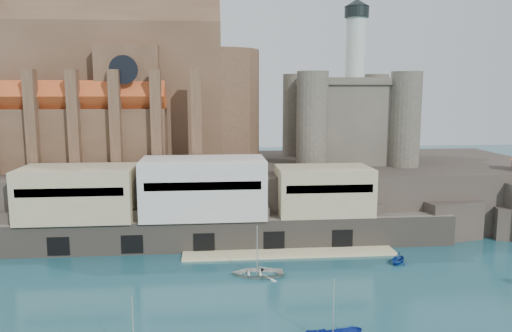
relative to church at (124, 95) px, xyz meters
name	(u,v)px	position (x,y,z in m)	size (l,w,h in m)	color
ground	(297,310)	(24.13, -41.85, -22.13)	(300.00, 300.00, 0.00)	#184650
promontory	(259,190)	(23.94, -2.48, -17.20)	(100.00, 36.00, 10.00)	#2B2420
quay	(203,206)	(13.94, -18.78, -16.06)	(70.00, 12.00, 13.05)	#655C51
church	(124,95)	(0.00, 0.00, 0.00)	(47.00, 25.93, 30.51)	#503725
castle_keep	(346,115)	(40.21, -0.78, -3.81)	(21.20, 21.20, 29.30)	#4C463C
boat_6	(257,275)	(20.83, -31.58, -22.13)	(4.66, 1.35, 6.52)	beige
boat_7	(398,263)	(39.99, -28.88, -22.13)	(3.01, 1.84, 3.49)	navy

